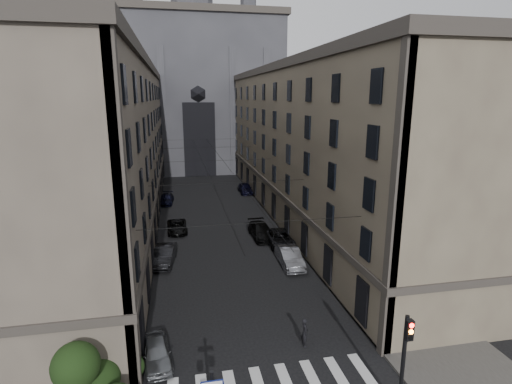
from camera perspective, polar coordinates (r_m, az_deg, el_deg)
sidewalk_left at (r=51.40m, az=-17.62°, el=-4.10°), size 7.00×80.00×0.15m
sidewalk_right at (r=53.21m, az=5.47°, el=-2.92°), size 7.00×80.00×0.15m
building_left at (r=49.95m, az=-21.74°, el=5.98°), size 13.60×60.60×18.85m
building_right at (r=52.32m, az=8.81°, el=7.07°), size 13.60×60.60×18.85m
gothic_tower at (r=87.93m, az=-8.76°, el=15.11°), size 35.00×23.00×58.00m
traffic_light_right at (r=21.37m, az=20.51°, el=-20.76°), size 0.34×0.50×5.20m
shrub_cluster at (r=22.58m, az=-21.66°, el=-23.43°), size 3.90×4.40×3.90m
tram_wires at (r=49.27m, az=-6.02°, el=4.31°), size 14.00×60.00×0.43m
car_left_near at (r=25.40m, az=-14.00°, el=-21.38°), size 2.07×4.08×1.33m
car_left_midnear at (r=38.07m, az=-12.95°, el=-8.80°), size 2.35×5.15×1.64m
car_left_midfar at (r=46.32m, az=-11.21°, el=-4.88°), size 2.30×4.77×1.31m
car_left_far at (r=58.82m, az=-12.69°, el=-1.00°), size 2.23×4.76×1.34m
car_right_near at (r=36.81m, az=4.83°, el=-9.26°), size 1.85×5.05×1.65m
car_right_midnear at (r=41.70m, az=3.37°, el=-6.60°), size 2.47×5.31×1.47m
car_right_midfar at (r=43.61m, az=0.76°, el=-5.60°), size 2.38×5.44×1.56m
car_right_far at (r=63.63m, az=-1.53°, el=0.55°), size 1.95×4.76×1.62m
pedestrian at (r=26.16m, az=6.98°, el=-19.25°), size 0.52×0.72×1.84m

